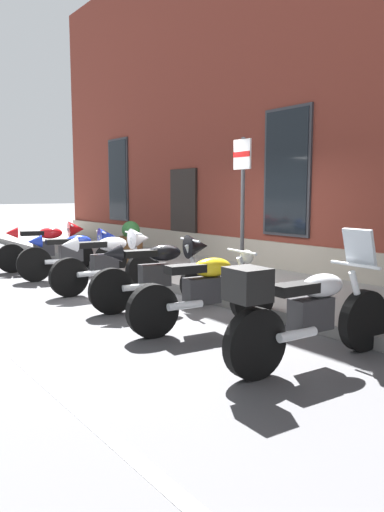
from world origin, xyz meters
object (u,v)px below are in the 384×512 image
object	(u,v)px
motorcycle_white_sport	(111,258)
parking_sign	(242,194)
motorcycle_yellow_naked	(207,291)
motorcycle_silver_touring	(306,311)
motorcycle_red_sport	(50,244)
motorcycle_blue_sport	(77,251)
barrel_planter	(131,244)
motorcycle_black_sport	(163,270)

from	to	relation	value
motorcycle_white_sport	parking_sign	bearing A→B (deg)	30.82
motorcycle_yellow_naked	motorcycle_silver_touring	bearing A→B (deg)	-0.96
motorcycle_red_sport	motorcycle_blue_sport	bearing A→B (deg)	2.98
motorcycle_red_sport	barrel_planter	xyz separation A→B (m)	(0.87, 1.54, -0.02)
motorcycle_silver_touring	motorcycle_yellow_naked	bearing A→B (deg)	179.04
motorcycle_black_sport	barrel_planter	world-z (taller)	same
motorcycle_blue_sport	barrel_planter	world-z (taller)	barrel_planter
motorcycle_yellow_naked	barrel_planter	distance (m)	5.21
motorcycle_blue_sport	motorcycle_black_sport	xyz separation A→B (m)	(3.18, -0.04, 0.04)
motorcycle_red_sport	motorcycle_white_sport	xyz separation A→B (m)	(2.96, -0.01, 0.00)
motorcycle_black_sport	motorcycle_silver_touring	size ratio (longest dim) A/B	0.93
motorcycle_red_sport	barrel_planter	distance (m)	1.77
motorcycle_blue_sport	motorcycle_yellow_naked	xyz separation A→B (m)	(4.46, -0.21, -0.06)
motorcycle_black_sport	motorcycle_yellow_naked	xyz separation A→B (m)	(1.28, -0.17, -0.10)
motorcycle_blue_sport	parking_sign	xyz separation A→B (m)	(3.62, 1.11, 1.14)
motorcycle_white_sport	motorcycle_red_sport	bearing A→B (deg)	179.83
motorcycle_black_sport	parking_sign	size ratio (longest dim) A/B	0.87
motorcycle_black_sport	motorcycle_yellow_naked	distance (m)	1.29
motorcycle_yellow_naked	parking_sign	xyz separation A→B (m)	(-0.84, 1.33, 1.20)
motorcycle_silver_touring	motorcycle_black_sport	bearing A→B (deg)	176.03
motorcycle_white_sport	motorcycle_silver_touring	distance (m)	4.47
motorcycle_silver_touring	parking_sign	xyz separation A→B (m)	(-2.47, 1.36, 1.13)
motorcycle_blue_sport	motorcycle_yellow_naked	size ratio (longest dim) A/B	1.04
motorcycle_black_sport	motorcycle_silver_touring	world-z (taller)	motorcycle_silver_touring
motorcycle_white_sport	motorcycle_silver_touring	bearing A→B (deg)	-2.09
motorcycle_red_sport	motorcycle_blue_sport	distance (m)	1.34
motorcycle_black_sport	motorcycle_silver_touring	distance (m)	2.91
motorcycle_blue_sport	motorcycle_white_sport	world-z (taller)	motorcycle_white_sport
motorcycle_black_sport	barrel_planter	distance (m)	3.95
motorcycle_blue_sport	motorcycle_white_sport	xyz separation A→B (m)	(1.62, -0.08, 0.04)
parking_sign	motorcycle_yellow_naked	bearing A→B (deg)	-57.55
motorcycle_blue_sport	barrel_planter	size ratio (longest dim) A/B	2.35
motorcycle_blue_sport	motorcycle_white_sport	bearing A→B (deg)	-2.77
motorcycle_white_sport	barrel_planter	world-z (taller)	motorcycle_white_sport
motorcycle_blue_sport	motorcycle_silver_touring	size ratio (longest dim) A/B	0.99
motorcycle_red_sport	motorcycle_black_sport	size ratio (longest dim) A/B	0.99
motorcycle_blue_sport	motorcycle_silver_touring	xyz separation A→B (m)	(6.08, -0.24, 0.01)
motorcycle_blue_sport	parking_sign	distance (m)	3.95
motorcycle_white_sport	motorcycle_yellow_naked	bearing A→B (deg)	-2.73
motorcycle_white_sport	motorcycle_blue_sport	bearing A→B (deg)	177.23
barrel_planter	motorcycle_white_sport	bearing A→B (deg)	-36.57
parking_sign	motorcycle_blue_sport	bearing A→B (deg)	-162.88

